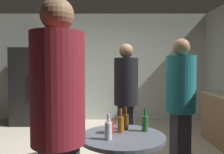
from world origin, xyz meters
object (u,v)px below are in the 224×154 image
(beer_bottle_brown, at_px, (125,121))
(beer_bottle_clear, at_px, (108,130))
(person_in_teal_shirt, at_px, (180,99))
(beer_bottle_amber, at_px, (120,124))
(person_in_black_shirt, at_px, (125,94))
(foreground_table, at_px, (122,146))
(beer_bottle_green, at_px, (144,123))
(person_in_maroon_shirt, at_px, (58,116))
(plastic_cup_red, at_px, (109,128))
(refrigerator, at_px, (28,86))

(beer_bottle_brown, bearing_deg, beer_bottle_clear, -117.91)
(person_in_teal_shirt, bearing_deg, beer_bottle_amber, 23.83)
(person_in_black_shirt, bearing_deg, beer_bottle_clear, -0.77)
(foreground_table, relative_size, beer_bottle_brown, 3.48)
(beer_bottle_amber, distance_m, person_in_black_shirt, 1.04)
(beer_bottle_green, height_order, person_in_black_shirt, person_in_black_shirt)
(person_in_maroon_shirt, bearing_deg, plastic_cup_red, 21.23)
(beer_bottle_brown, height_order, beer_bottle_green, same)
(foreground_table, height_order, beer_bottle_green, beer_bottle_green)
(refrigerator, height_order, beer_bottle_green, refrigerator)
(beer_bottle_brown, xyz_separation_m, beer_bottle_green, (0.19, -0.06, 0.00))
(foreground_table, distance_m, beer_bottle_green, 0.33)
(beer_bottle_brown, bearing_deg, beer_bottle_green, -18.92)
(foreground_table, distance_m, person_in_teal_shirt, 0.99)
(refrigerator, height_order, plastic_cup_red, refrigerator)
(beer_bottle_clear, distance_m, person_in_black_shirt, 1.28)
(person_in_maroon_shirt, distance_m, person_in_black_shirt, 1.87)
(beer_bottle_amber, distance_m, beer_bottle_green, 0.24)
(person_in_black_shirt, bearing_deg, beer_bottle_green, 17.13)
(beer_bottle_green, xyz_separation_m, person_in_black_shirt, (-0.13, 0.98, 0.17))
(plastic_cup_red, xyz_separation_m, person_in_teal_shirt, (0.83, 0.52, 0.20))
(plastic_cup_red, distance_m, person_in_teal_shirt, 1.00)
(person_in_teal_shirt, bearing_deg, beer_bottle_green, 33.00)
(beer_bottle_green, height_order, person_in_teal_shirt, person_in_teal_shirt)
(foreground_table, distance_m, beer_bottle_amber, 0.21)
(refrigerator, distance_m, plastic_cup_red, 3.84)
(person_in_black_shirt, bearing_deg, beer_bottle_brown, 6.02)
(person_in_maroon_shirt, bearing_deg, beer_bottle_clear, 15.21)
(beer_bottle_green, xyz_separation_m, person_in_maroon_shirt, (-0.67, -0.81, 0.24))
(foreground_table, bearing_deg, beer_bottle_brown, 77.97)
(beer_bottle_clear, relative_size, person_in_maroon_shirt, 0.13)
(refrigerator, relative_size, foreground_table, 2.25)
(beer_bottle_brown, height_order, beer_bottle_clear, same)
(refrigerator, distance_m, person_in_teal_shirt, 3.94)
(beer_bottle_brown, xyz_separation_m, person_in_black_shirt, (0.06, 0.92, 0.17))
(beer_bottle_brown, bearing_deg, plastic_cup_red, -140.00)
(beer_bottle_clear, xyz_separation_m, plastic_cup_red, (0.01, 0.19, -0.03))
(beer_bottle_green, bearing_deg, person_in_teal_shirt, 42.64)
(person_in_black_shirt, bearing_deg, beer_bottle_amber, 3.33)
(beer_bottle_clear, bearing_deg, person_in_black_shirt, 79.49)
(beer_bottle_green, distance_m, plastic_cup_red, 0.36)
(refrigerator, bearing_deg, beer_bottle_green, -54.39)
(plastic_cup_red, xyz_separation_m, person_in_maroon_shirt, (-0.32, -0.73, 0.27))
(beer_bottle_clear, relative_size, plastic_cup_red, 2.09)
(beer_bottle_green, relative_size, person_in_black_shirt, 0.14)
(beer_bottle_amber, xyz_separation_m, beer_bottle_brown, (0.05, 0.10, 0.00))
(beer_bottle_amber, height_order, beer_bottle_green, same)
(foreground_table, xyz_separation_m, person_in_teal_shirt, (0.71, 0.58, 0.36))
(plastic_cup_red, bearing_deg, foreground_table, -27.11)
(person_in_black_shirt, bearing_deg, person_in_teal_shirt, 58.08)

